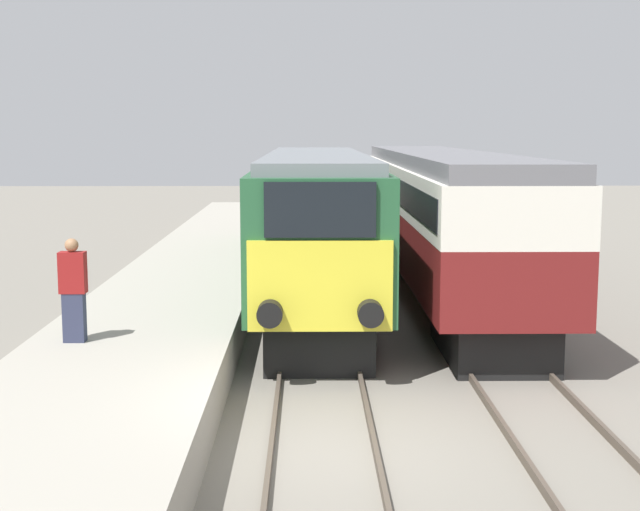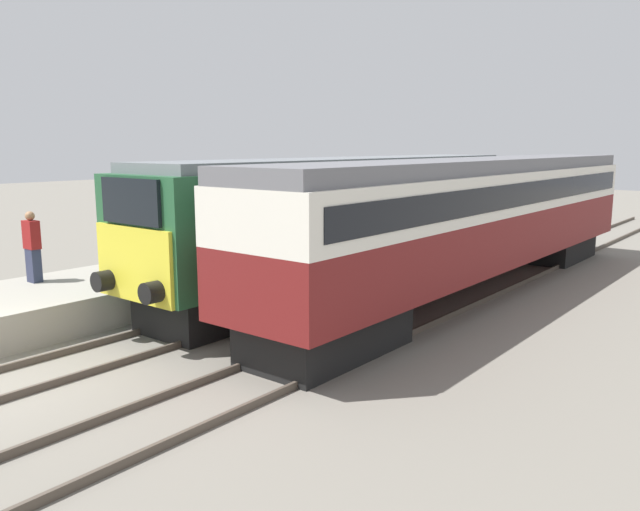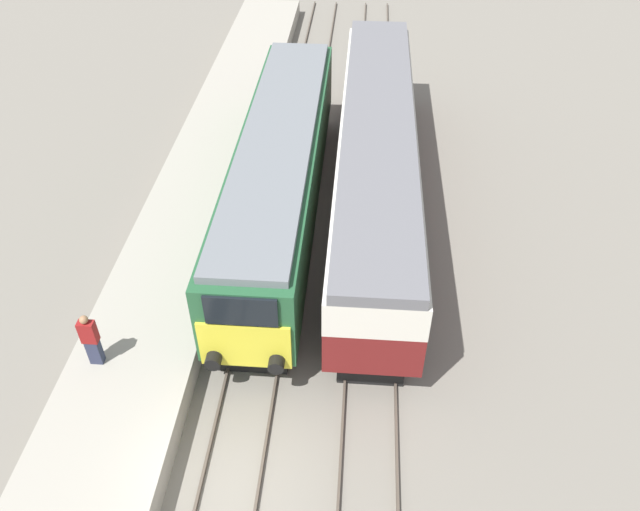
{
  "view_description": "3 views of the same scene",
  "coord_description": "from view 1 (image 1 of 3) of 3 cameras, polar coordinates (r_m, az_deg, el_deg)",
  "views": [
    {
      "loc": [
        -0.2,
        -11.79,
        4.41
      ],
      "look_at": [
        0.0,
        3.2,
        2.31
      ],
      "focal_mm": 50.0,
      "sensor_mm": 36.0,
      "label": 1
    },
    {
      "loc": [
        10.93,
        -4.31,
        4.22
      ],
      "look_at": [
        1.7,
        7.2,
        1.6
      ],
      "focal_mm": 35.0,
      "sensor_mm": 36.0,
      "label": 2
    },
    {
      "loc": [
        2.81,
        -7.64,
        14.35
      ],
      "look_at": [
        1.7,
        7.2,
        1.6
      ],
      "focal_mm": 35.0,
      "sensor_mm": 36.0,
      "label": 3
    }
  ],
  "objects": [
    {
      "name": "ground_plane",
      "position": [
        12.59,
        0.2,
        -12.52
      ],
      "size": [
        120.0,
        120.0,
        0.0
      ],
      "primitive_type": "plane",
      "color": "slate"
    },
    {
      "name": "platform_left",
      "position": [
        20.42,
        -9.5,
        -3.39
      ],
      "size": [
        3.5,
        50.0,
        0.84
      ],
      "color": "#9E998C",
      "rests_on": "ground_plane"
    },
    {
      "name": "rails_near_track",
      "position": [
        17.34,
        -0.08,
        -6.5
      ],
      "size": [
        1.51,
        60.0,
        0.14
      ],
      "color": "#4C4238",
      "rests_on": "ground_plane"
    },
    {
      "name": "rails_far_track",
      "position": [
        17.71,
        11.06,
        -6.34
      ],
      "size": [
        1.5,
        60.0,
        0.14
      ],
      "color": "#4C4238",
      "rests_on": "ground_plane"
    },
    {
      "name": "locomotive",
      "position": [
        22.87,
        -0.26,
        2.4
      ],
      "size": [
        2.7,
        16.07,
        3.85
      ],
      "color": "black",
      "rests_on": "ground_plane"
    },
    {
      "name": "passenger_carriage",
      "position": [
        24.4,
        7.74,
        3.06
      ],
      "size": [
        2.75,
        18.29,
        3.85
      ],
      "color": "black",
      "rests_on": "ground_plane"
    },
    {
      "name": "person_on_platform",
      "position": [
        15.66,
        -15.51,
        -2.17
      ],
      "size": [
        0.44,
        0.26,
        1.78
      ],
      "color": "#2D334C",
      "rests_on": "platform_left"
    }
  ]
}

